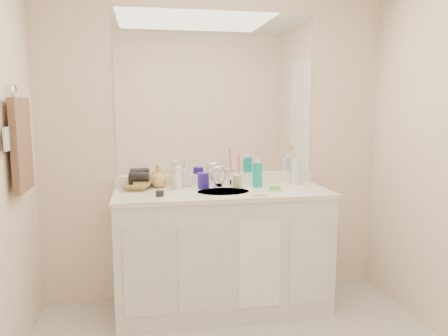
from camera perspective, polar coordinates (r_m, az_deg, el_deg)
name	(u,v)px	position (r m, az deg, el deg)	size (l,w,h in m)	color
wall_back	(216,142)	(3.31, -1.02, 3.37)	(2.60, 0.02, 2.40)	#F9E0C3
vanity_cabinet	(223,252)	(3.21, -0.16, -10.98)	(1.50, 0.55, 0.85)	white
countertop	(223,193)	(3.09, -0.17, -3.26)	(1.52, 0.57, 0.03)	white
backsplash	(217,179)	(3.33, -0.97, -1.45)	(1.52, 0.03, 0.08)	white
sink_basin	(223,193)	(3.07, -0.10, -3.28)	(0.37, 0.37, 0.02)	beige
faucet	(219,179)	(3.24, -0.67, -1.49)	(0.02, 0.02, 0.11)	silver
mirror	(216,94)	(3.30, -1.02, 9.61)	(1.48, 0.01, 1.20)	white
blue_mug	(203,181)	(3.17, -2.72, -1.66)	(0.08, 0.08, 0.11)	#261592
tan_cup	(237,181)	(3.21, 1.76, -1.73)	(0.07, 0.07, 0.09)	beige
toothbrush	(239,167)	(3.20, 1.94, 0.12)	(0.01, 0.01, 0.21)	#FE4371
mouthwash_bottle	(257,175)	(3.24, 4.39, -0.91)	(0.07, 0.07, 0.18)	#0EB1A0
clear_pump_bottle	(296,173)	(3.37, 9.43, -0.62)	(0.07, 0.07, 0.18)	silver
soap_dish	(275,190)	(3.10, 6.65, -2.89)	(0.10, 0.08, 0.01)	white
green_soap	(275,188)	(3.10, 6.65, -2.56)	(0.07, 0.05, 0.03)	#66CA31
orange_comb	(261,195)	(2.94, 4.83, -3.58)	(0.11, 0.02, 0.00)	#FF601A
dark_jar	(160,193)	(2.94, -8.39, -3.30)	(0.05, 0.05, 0.04)	black
extra_white_bottle	(178,178)	(3.14, -5.97, -1.30)	(0.05, 0.05, 0.17)	white
soap_bottle_white	(186,174)	(3.25, -4.99, -0.75)	(0.07, 0.07, 0.19)	silver
soap_bottle_cream	(177,177)	(3.20, -6.22, -1.24)	(0.07, 0.07, 0.15)	#F8F2CA
soap_bottle_yellow	(159,177)	(3.24, -8.55, -1.15)	(0.12, 0.12, 0.15)	tan
wicker_basket	(137,186)	(3.19, -11.35, -2.31)	(0.21, 0.21, 0.05)	#A37E42
hair_dryer	(139,177)	(3.18, -11.02, -1.17)	(0.07, 0.07, 0.14)	black
towel_ring	(14,93)	(2.83, -25.72, 8.80)	(0.11, 0.11, 0.01)	silver
hand_towel	(21,145)	(2.83, -24.94, 2.76)	(0.04, 0.32, 0.55)	#4D3629
switch_plate	(6,139)	(2.64, -26.54, 3.41)	(0.01, 0.09, 0.13)	silver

